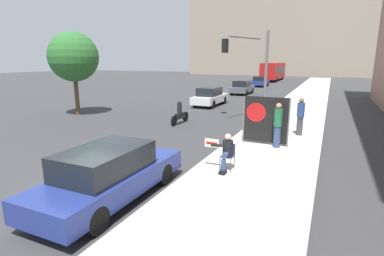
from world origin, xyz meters
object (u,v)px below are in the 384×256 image
Objects in this scene: street_tree_near_curb at (73,57)px; jogger_on_sidewalk at (278,125)px; seated_protester at (226,151)px; pedestrian_behind at (300,116)px; car_on_road_midblock at (242,87)px; protest_banner at (265,120)px; car_on_road_distant at (260,81)px; car_on_road_nearest at (210,96)px; motorcycle_on_road at (180,114)px; city_bus_on_road at (273,70)px; traffic_light_pole at (249,61)px; parked_car_curbside at (109,174)px.

jogger_on_sidewalk is at bearing -11.93° from street_tree_near_curb.
seated_protester is at bearing -26.26° from street_tree_near_curb.
street_tree_near_curb is (-12.80, 6.32, 3.07)m from seated_protester.
pedestrian_behind is 0.43× the size of car_on_road_midblock.
car_on_road_distant is at bearing 102.51° from protest_banner.
car_on_road_midblock is 10.70m from car_on_road_distant.
car_on_road_distant is 0.79× the size of street_tree_near_curb.
car_on_road_nearest reaches higher than motorcycle_on_road.
jogger_on_sidewalk is 1.02× the size of pedestrian_behind.
pedestrian_behind is 0.88× the size of protest_banner.
city_bus_on_road is at bearing -44.03° from jogger_on_sidewalk.
motorcycle_on_road is at bearing -86.88° from car_on_road_midblock.
motorcycle_on_road is at bearing 152.06° from protest_banner.
car_on_road_nearest is (-6.58, 10.44, -0.49)m from protest_banner.
jogger_on_sidewalk is 12.84m from car_on_road_nearest.
traffic_light_pole reaches higher than pedestrian_behind.
street_tree_near_curb is (-13.30, 2.70, 2.64)m from protest_banner.
protest_banner is at bearing -80.47° from city_bus_on_road.
protest_banner is 0.46× the size of car_on_road_nearest.
pedestrian_behind is at bearing -39.67° from traffic_light_pole.
street_tree_near_curb is (-6.73, -7.74, 3.13)m from car_on_road_nearest.
parked_car_curbside reaches higher than car_on_road_distant.
car_on_road_nearest is at bearing 97.87° from motorcycle_on_road.
motorcycle_on_road is at bearing 8.33° from jogger_on_sidewalk.
jogger_on_sidewalk is 31.63m from car_on_road_distant.
street_tree_near_curb is (-11.19, -2.38, 0.24)m from traffic_light_pole.
car_on_road_nearest is at bearing -20.44° from jogger_on_sidewalk.
pedestrian_behind is 42.03m from city_bus_on_road.
parked_car_curbside is at bearing -83.79° from car_on_road_distant.
protest_banner reaches higher than pedestrian_behind.
traffic_light_pole is 0.92× the size of street_tree_near_curb.
pedestrian_behind is 0.41× the size of car_on_road_nearest.
car_on_road_distant is 28.76m from street_tree_near_curb.
traffic_light_pole reaches higher than seated_protester.
jogger_on_sidewalk is 0.16× the size of city_bus_on_road.
car_on_road_midblock is 2.00× the size of motorcycle_on_road.
traffic_light_pole is 26.04m from car_on_road_distant.
jogger_on_sidewalk is 6.90m from motorcycle_on_road.
traffic_light_pole is 1.15× the size of car_on_road_nearest.
city_bus_on_road is at bearing 92.03° from car_on_road_midblock.
pedestrian_behind is 0.41× the size of car_on_road_distant.
jogger_on_sidewalk is at bearing -27.44° from motorcycle_on_road.
city_bus_on_road is at bearing 97.70° from traffic_light_pole.
street_tree_near_curb is (-7.76, -0.24, 3.31)m from motorcycle_on_road.
street_tree_near_curb is at bearing -103.20° from car_on_road_distant.
motorcycle_on_road is (-5.54, 2.94, -0.67)m from protest_banner.
motorcycle_on_road is (-2.81, 9.61, -0.18)m from parked_car_curbside.
car_on_road_midblock is at bearing 93.12° from motorcycle_on_road.
motorcycle_on_road is at bearing 1.76° from street_tree_near_curb.
jogger_on_sidewalk reaches higher than seated_protester.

